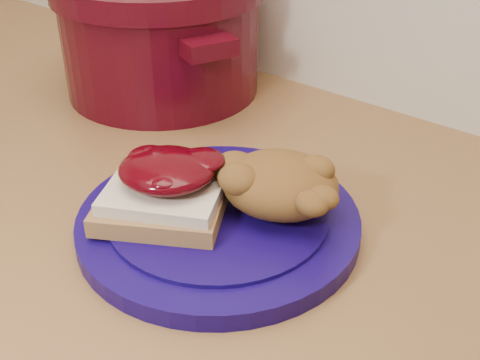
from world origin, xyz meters
The scene contains 5 objects.
plate centered at (-0.03, 1.45, 0.91)m, with size 0.27×0.27×0.02m, color #10054A.
sandwich centered at (-0.07, 1.42, 0.95)m, with size 0.15×0.14×0.06m.
stuffing_mound centered at (0.01, 1.49, 0.95)m, with size 0.11×0.09×0.05m, color brown.
dutch_oven centered at (-0.31, 1.66, 0.98)m, with size 0.36×0.36×0.18m.
pepper_grinder centered at (-0.38, 1.66, 0.97)m, with size 0.06×0.06×0.14m.
Camera 1 is at (0.28, 1.11, 1.25)m, focal length 45.00 mm.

